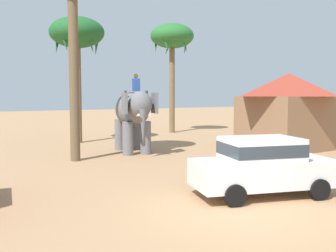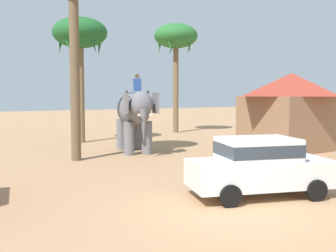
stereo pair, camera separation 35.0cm
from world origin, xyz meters
name	(u,v)px [view 2 (the right image)]	position (x,y,z in m)	size (l,w,h in m)	color
ground_plane	(231,214)	(0.00, 0.00, 0.00)	(120.00, 120.00, 0.00)	tan
car_sedan_foreground	(259,164)	(1.74, 1.02, 0.93)	(4.39, 2.64, 1.70)	white
elephant_with_mahout	(135,113)	(1.91, 10.51, 1.99)	(2.17, 4.00, 3.88)	slate
palm_tree_behind_elephant	(80,36)	(0.70, 15.79, 6.31)	(3.20, 3.20, 7.40)	brown
palm_tree_left_of_road	(176,39)	(8.60, 18.43, 6.91)	(3.20, 3.20, 8.04)	brown
roadside_hut	(291,109)	(9.63, 7.80, 2.12)	(5.33, 4.60, 4.00)	#8C6647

